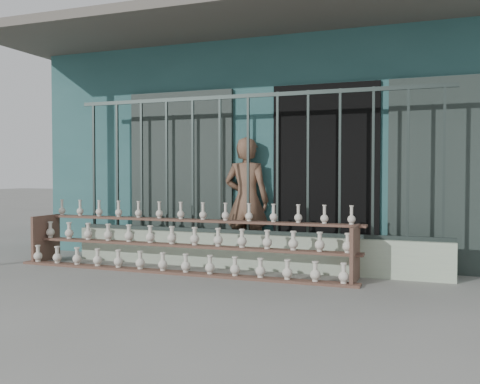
% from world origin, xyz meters
% --- Properties ---
extents(ground, '(60.00, 60.00, 0.00)m').
position_xyz_m(ground, '(0.00, 0.00, 0.00)').
color(ground, slate).
extents(workshop_building, '(7.40, 6.60, 3.21)m').
position_xyz_m(workshop_building, '(0.00, 4.23, 1.62)').
color(workshop_building, '#2B5A5B').
rests_on(workshop_building, ground).
extents(parapet_wall, '(5.00, 0.20, 0.45)m').
position_xyz_m(parapet_wall, '(0.00, 1.30, 0.23)').
color(parapet_wall, '#AEC0A5').
rests_on(parapet_wall, ground).
extents(security_fence, '(5.00, 0.04, 1.80)m').
position_xyz_m(security_fence, '(-0.00, 1.30, 1.35)').
color(security_fence, '#283330').
rests_on(security_fence, parapet_wall).
extents(shelf_rack, '(4.50, 0.68, 0.85)m').
position_xyz_m(shelf_rack, '(-0.73, 0.88, 0.36)').
color(shelf_rack, brown).
rests_on(shelf_rack, ground).
extents(elderly_woman, '(0.63, 0.41, 1.72)m').
position_xyz_m(elderly_woman, '(-0.16, 1.68, 0.86)').
color(elderly_woman, brown).
rests_on(elderly_woman, ground).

